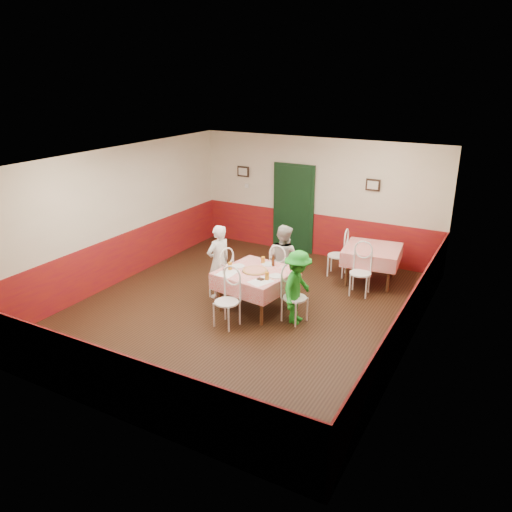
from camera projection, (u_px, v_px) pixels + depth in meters
The scene contains 39 objects.
floor at pixel (244, 309), 9.35m from camera, with size 7.00×7.00×0.00m, color black.
ceiling at pixel (243, 160), 8.38m from camera, with size 7.00×7.00×0.00m, color white.
back_wall at pixel (318, 198), 11.74m from camera, with size 6.00×0.10×2.80m, color beige.
front_wall at pixel (98, 319), 5.98m from camera, with size 6.00×0.10×2.80m, color beige.
left_wall at pixel (117, 217), 10.21m from camera, with size 0.10×7.00×2.80m, color beige.
right_wall at pixel (416, 269), 7.51m from camera, with size 0.10×7.00×2.80m, color beige.
wainscot_back at pixel (316, 234), 12.04m from camera, with size 6.00×0.03×1.00m, color maroon.
wainscot_front at pixel (106, 382), 6.30m from camera, with size 6.00×0.03×1.00m, color maroon.
wainscot_left at pixel (122, 258), 10.52m from camera, with size 0.03×7.00×1.00m, color maroon.
wainscot_right at pixel (408, 322), 7.83m from camera, with size 0.03×7.00×1.00m, color maroon.
door at pixel (293, 209), 12.09m from camera, with size 0.96×0.06×2.10m, color black.
picture_left at pixel (243, 171), 12.44m from camera, with size 0.32×0.03×0.26m, color black.
picture_right at pixel (373, 185), 10.96m from camera, with size 0.32×0.03×0.26m, color black.
thermostat at pixel (247, 186), 12.52m from camera, with size 0.10×0.03×0.10m, color white.
main_table at pixel (256, 290), 9.26m from camera, with size 1.22×1.22×0.77m, color red.
second_table at pixel (371, 265), 10.48m from camera, with size 1.12×1.12×0.77m, color red.
chair_left at pixel (221, 276), 9.71m from camera, with size 0.42×0.42×0.90m, color white, non-canonical shape.
chair_right at pixel (295, 298), 8.76m from camera, with size 0.42×0.42×0.90m, color white, non-canonical shape.
chair_far at pixel (282, 272), 9.88m from camera, with size 0.42×0.42×0.90m, color white, non-canonical shape.
chair_near at pixel (227, 302), 8.60m from camera, with size 0.42×0.42×0.90m, color white, non-canonical shape.
chair_second_a at pixel (337, 256), 10.79m from camera, with size 0.42×0.42×0.90m, color white, non-canonical shape.
chair_second_b at pixel (360, 273), 9.84m from camera, with size 0.42×0.42×0.90m, color white, non-canonical shape.
pizza at pixel (255, 270), 9.11m from camera, with size 0.45×0.45×0.03m, color #B74723.
plate_left at pixel (238, 266), 9.33m from camera, with size 0.25×0.25×0.01m, color white.
plate_right at pixel (276, 276), 8.88m from camera, with size 0.25×0.25×0.01m, color white.
plate_far at pixel (268, 264), 9.43m from camera, with size 0.25×0.25×0.01m, color white.
glass_a at pixel (230, 266), 9.16m from camera, with size 0.08×0.08×0.14m, color #BF7219.
glass_b at pixel (267, 276), 8.72m from camera, with size 0.08×0.08×0.14m, color #BF7219.
glass_c at pixel (263, 260), 9.47m from camera, with size 0.07×0.07×0.13m, color #BF7219.
beer_bottle at pixel (273, 261), 9.33m from camera, with size 0.06×0.06×0.21m, color #381C0A.
shaker_a at pixel (224, 270), 9.03m from camera, with size 0.04×0.04×0.09m, color silver.
shaker_b at pixel (224, 272), 8.98m from camera, with size 0.04×0.04×0.09m, color silver.
shaker_c at pixel (225, 269), 9.10m from camera, with size 0.04×0.04×0.09m, color #B23319.
menu_left at pixel (227, 273), 9.03m from camera, with size 0.30×0.40×0.00m, color white.
menu_right at pixel (261, 282), 8.66m from camera, with size 0.30×0.40×0.00m, color white.
wallet at pixel (261, 279), 8.74m from camera, with size 0.11×0.09×0.02m, color black.
diner_left at pixel (219, 262), 9.64m from camera, with size 0.54×0.35×1.47m, color gray.
diner_far at pixel (283, 260), 9.83m from camera, with size 0.69×0.54×1.42m, color gray.
diner_right at pixel (298, 287), 8.66m from camera, with size 0.86×0.50×1.33m, color gray.
Camera 1 is at (4.24, -7.28, 4.18)m, focal length 35.00 mm.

